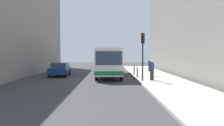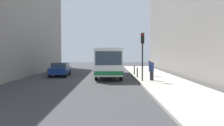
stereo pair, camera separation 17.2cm
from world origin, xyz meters
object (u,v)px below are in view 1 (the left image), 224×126
(pedestrian_near_signal, at_px, (152,70))
(pedestrian_far_sidewalk, at_px, (150,65))
(bus, at_px, (109,60))
(bollard_near, at_px, (137,72))
(traffic_light, at_px, (143,48))
(pedestrian_mid_sidewalk, at_px, (152,68))
(bollard_mid, at_px, (134,70))
(car_beside_bus, at_px, (60,69))

(pedestrian_near_signal, height_order, pedestrian_far_sidewalk, pedestrian_near_signal)
(pedestrian_near_signal, bearing_deg, bus, 96.03)
(bollard_near, bearing_deg, pedestrian_far_sidewalk, 70.70)
(traffic_light, relative_size, pedestrian_mid_sidewalk, 2.55)
(bus, height_order, bollard_mid, bus)
(bus, bearing_deg, pedestrian_far_sidewalk, -139.95)
(bus, distance_m, traffic_light, 6.35)
(pedestrian_near_signal, bearing_deg, pedestrian_far_sidewalk, 50.74)
(traffic_light, xyz_separation_m, bollard_mid, (-0.10, 5.70, -2.38))
(bollard_near, relative_size, bollard_mid, 1.00)
(bollard_mid, distance_m, pedestrian_mid_sidewalk, 2.41)
(car_beside_bus, xyz_separation_m, pedestrian_near_signal, (9.15, -5.29, 0.26))
(bus, relative_size, pedestrian_mid_sidewalk, 6.87)
(bollard_near, distance_m, pedestrian_far_sidewalk, 7.49)
(pedestrian_near_signal, distance_m, pedestrian_mid_sidewalk, 3.68)
(traffic_light, relative_size, bollard_near, 4.32)
(car_beside_bus, distance_m, bollard_near, 8.64)
(bollard_near, bearing_deg, bollard_mid, 90.00)
(bus, relative_size, pedestrian_near_signal, 6.20)
(pedestrian_near_signal, bearing_deg, pedestrian_mid_sidewalk, 49.15)
(traffic_light, relative_size, pedestrian_near_signal, 2.31)
(pedestrian_mid_sidewalk, height_order, pedestrian_far_sidewalk, pedestrian_mid_sidewalk)
(bus, bearing_deg, pedestrian_near_signal, 126.31)
(pedestrian_far_sidewalk, bearing_deg, bollard_mid, -36.61)
(pedestrian_mid_sidewalk, bearing_deg, pedestrian_near_signal, -52.39)
(bollard_near, relative_size, pedestrian_far_sidewalk, 0.60)
(traffic_light, height_order, pedestrian_near_signal, traffic_light)
(car_beside_bus, height_order, pedestrian_far_sidewalk, pedestrian_far_sidewalk)
(car_beside_bus, relative_size, traffic_light, 1.09)
(traffic_light, distance_m, bollard_near, 3.74)
(bus, bearing_deg, bollard_mid, -175.88)
(traffic_light, xyz_separation_m, pedestrian_mid_sidewalk, (1.54, 3.97, -2.06))
(bus, distance_m, pedestrian_near_signal, 6.42)
(traffic_light, bearing_deg, pedestrian_far_sidewalk, 76.58)
(pedestrian_far_sidewalk, bearing_deg, bollard_near, -25.70)
(traffic_light, height_order, bollard_near, traffic_light)
(pedestrian_near_signal, bearing_deg, car_beside_bus, 119.62)
(bus, relative_size, bollard_near, 11.60)
(traffic_light, bearing_deg, car_beside_bus, 145.71)
(traffic_light, xyz_separation_m, bollard_near, (-0.10, 2.88, -2.38))
(pedestrian_mid_sidewalk, bearing_deg, traffic_light, -63.08)
(traffic_light, height_order, pedestrian_far_sidewalk, traffic_light)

